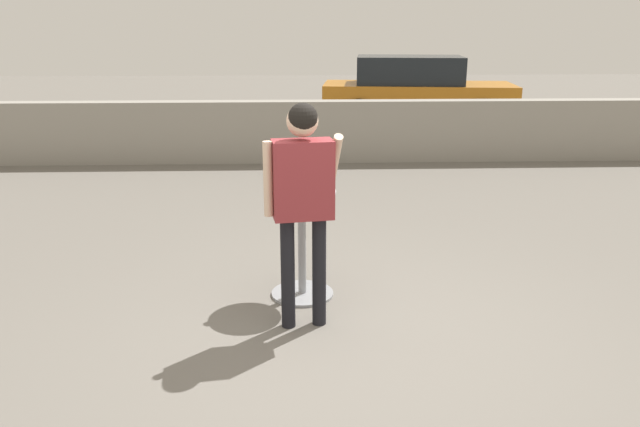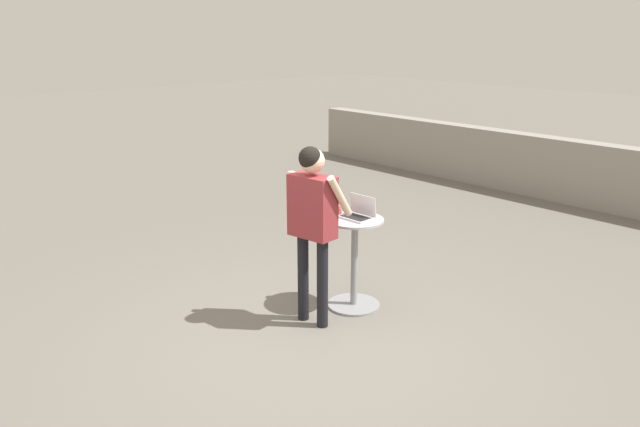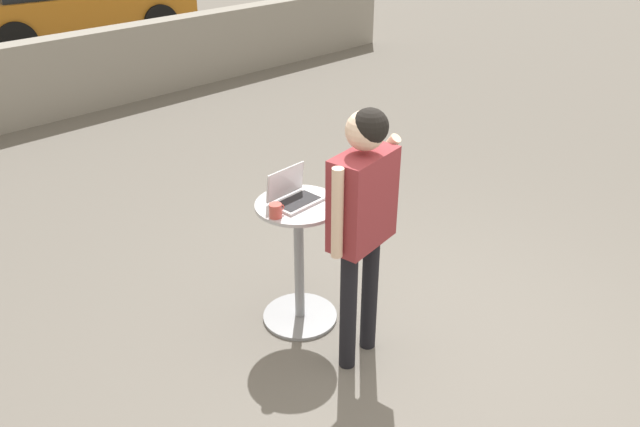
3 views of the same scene
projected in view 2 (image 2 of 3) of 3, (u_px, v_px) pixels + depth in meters
name	position (u px, v px, depth m)	size (l,w,h in m)	color
ground_plane	(309.00, 343.00, 5.80)	(50.00, 50.00, 0.00)	slate
pavement_kerb	(622.00, 180.00, 9.77)	(13.26, 0.35, 1.05)	gray
cafe_table	(354.00, 261.00, 6.44)	(0.59, 0.59, 0.96)	gray
laptop	(358.00, 213.00, 6.33)	(0.35, 0.25, 0.23)	silver
coffee_mug	(337.00, 210.00, 6.44)	(0.12, 0.08, 0.09)	#C14C42
standing_person	(312.00, 212.00, 5.89)	(0.60, 0.44, 1.78)	black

